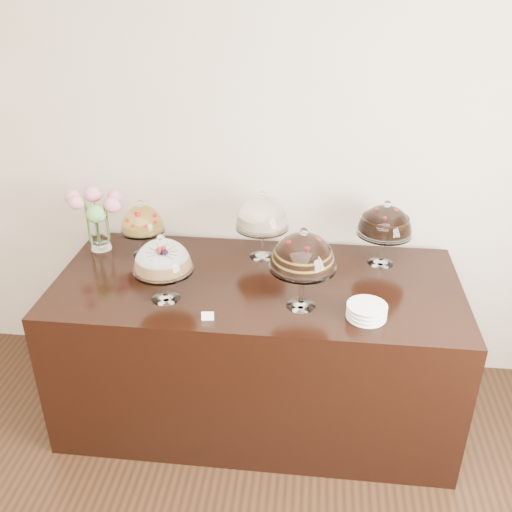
# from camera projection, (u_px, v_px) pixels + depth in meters

# --- Properties ---
(wall_back) EXTENTS (5.00, 0.04, 3.00)m
(wall_back) POSITION_uv_depth(u_px,v_px,m) (241.00, 143.00, 3.32)
(wall_back) COLOR beige
(wall_back) RESTS_ON ground
(display_counter) EXTENTS (2.20, 1.00, 0.90)m
(display_counter) POSITION_uv_depth(u_px,v_px,m) (257.00, 348.00, 3.31)
(display_counter) COLOR black
(display_counter) RESTS_ON ground
(cake_stand_sugar_sponge) EXTENTS (0.31, 0.31, 0.37)m
(cake_stand_sugar_sponge) POSITION_uv_depth(u_px,v_px,m) (162.00, 259.00, 2.84)
(cake_stand_sugar_sponge) COLOR white
(cake_stand_sugar_sponge) RESTS_ON display_counter
(cake_stand_choco_layer) EXTENTS (0.33, 0.33, 0.44)m
(cake_stand_choco_layer) POSITION_uv_depth(u_px,v_px,m) (303.00, 254.00, 2.75)
(cake_stand_choco_layer) COLOR white
(cake_stand_choco_layer) RESTS_ON display_counter
(cake_stand_cheesecake) EXTENTS (0.31, 0.31, 0.41)m
(cake_stand_cheesecake) POSITION_uv_depth(u_px,v_px,m) (262.00, 215.00, 3.23)
(cake_stand_cheesecake) COLOR white
(cake_stand_cheesecake) RESTS_ON display_counter
(cake_stand_dark_choco) EXTENTS (0.31, 0.31, 0.39)m
(cake_stand_dark_choco) POSITION_uv_depth(u_px,v_px,m) (385.00, 223.00, 3.16)
(cake_stand_dark_choco) COLOR white
(cake_stand_dark_choco) RESTS_ON display_counter
(cake_stand_fruit_tart) EXTENTS (0.26, 0.26, 0.34)m
(cake_stand_fruit_tart) POSITION_uv_depth(u_px,v_px,m) (142.00, 221.00, 3.29)
(cake_stand_fruit_tart) COLOR white
(cake_stand_fruit_tart) RESTS_ON display_counter
(flower_vase) EXTENTS (0.33, 0.33, 0.39)m
(flower_vase) POSITION_uv_depth(u_px,v_px,m) (96.00, 213.00, 3.33)
(flower_vase) COLOR white
(flower_vase) RESTS_ON display_counter
(plate_stack) EXTENTS (0.19, 0.19, 0.07)m
(plate_stack) POSITION_uv_depth(u_px,v_px,m) (367.00, 312.00, 2.77)
(plate_stack) COLOR white
(plate_stack) RESTS_ON display_counter
(price_card_left) EXTENTS (0.06, 0.02, 0.04)m
(price_card_left) POSITION_uv_depth(u_px,v_px,m) (208.00, 316.00, 2.76)
(price_card_left) COLOR white
(price_card_left) RESTS_ON display_counter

